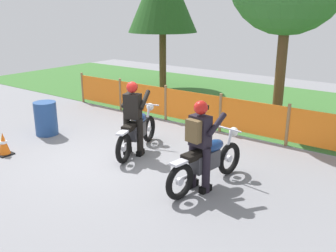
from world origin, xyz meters
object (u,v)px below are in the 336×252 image
motorcycle_trailing (207,161)px  rider_lead (133,116)px  rider_trailing (200,141)px  traffic_cone (4,144)px  spare_drum (46,118)px  motorcycle_lead (137,131)px

motorcycle_trailing → rider_lead: rider_lead is taller
motorcycle_trailing → rider_lead: bearing=87.7°
rider_trailing → traffic_cone: rider_trailing is taller
rider_lead → spare_drum: bearing=79.2°
motorcycle_trailing → spare_drum: size_ratio=2.41×
rider_trailing → spare_drum: 4.96m
motorcycle_trailing → spare_drum: bearing=97.1°
spare_drum → motorcycle_lead: bearing=11.0°
motorcycle_lead → rider_lead: rider_lead is taller
rider_trailing → traffic_cone: bearing=112.7°
rider_lead → spare_drum: size_ratio=1.92×
motorcycle_trailing → traffic_cone: bearing=115.3°
motorcycle_trailing → rider_lead: (-2.16, 0.37, 0.43)m
motorcycle_lead → spare_drum: size_ratio=2.33×
rider_trailing → rider_lead: bearing=81.8°
motorcycle_lead → rider_trailing: (2.20, -0.80, 0.47)m
rider_trailing → motorcycle_trailing: bearing=0.5°
rider_lead → spare_drum: (-2.79, -0.34, -0.48)m
traffic_cone → rider_trailing: bearing=15.2°
motorcycle_trailing → traffic_cone: size_ratio=4.00×
motorcycle_lead → spare_drum: 2.78m
spare_drum → traffic_cone: bearing=-73.0°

